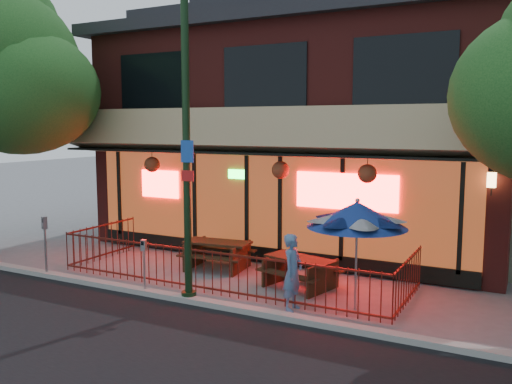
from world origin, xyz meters
TOP-DOWN VIEW (x-y plane):
  - ground at (0.00, 0.00)m, footprint 80.00×80.00m
  - curb at (0.00, -0.50)m, footprint 80.00×0.25m
  - restaurant_building at (0.00, 7.11)m, footprint 12.96×9.49m
  - patio_fence at (0.00, 0.50)m, footprint 8.44×2.62m
  - street_light at (0.00, -0.40)m, footprint 0.43×0.32m
  - picnic_table_left at (-0.80, 2.08)m, footprint 1.86×1.51m
  - picnic_table_right at (1.74, 1.58)m, footprint 1.90×1.62m
  - patio_umbrella at (3.33, 0.70)m, footprint 2.00×2.00m
  - pedestrian at (2.20, 0.10)m, footprint 0.39×0.58m
  - parking_meter_near at (-1.12, -0.48)m, footprint 0.12×0.11m
  - parking_meter_far at (-4.20, -0.48)m, footprint 0.17×0.15m

SIDE VIEW (x-z plane):
  - ground at x=0.00m, z-range 0.00..0.00m
  - curb at x=0.00m, z-range 0.00..0.12m
  - picnic_table_right at x=1.74m, z-range 0.11..0.81m
  - picnic_table_left at x=-0.80m, z-range 0.11..0.85m
  - patio_fence at x=0.00m, z-range 0.13..1.13m
  - pedestrian at x=2.20m, z-range 0.00..1.56m
  - parking_meter_near at x=-1.12m, z-range 0.22..1.45m
  - parking_meter_far at x=-4.20m, z-range 0.27..1.77m
  - patio_umbrella at x=3.33m, z-range 0.81..3.10m
  - street_light at x=0.00m, z-range -0.35..6.65m
  - restaurant_building at x=0.00m, z-range 0.10..8.15m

